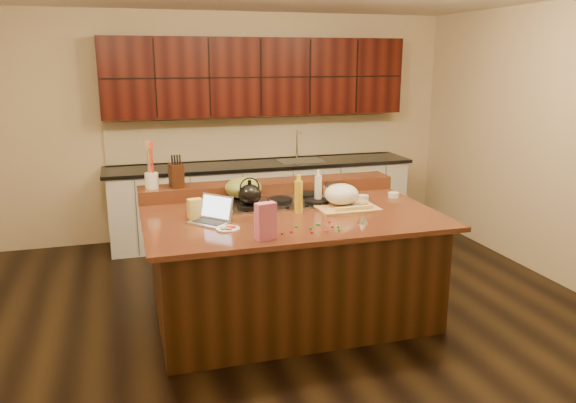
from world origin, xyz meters
name	(u,v)px	position (x,y,z in m)	size (l,w,h in m)	color
room	(290,161)	(0.00, 0.00, 1.35)	(5.52, 5.02, 2.72)	black
island	(290,264)	(0.00, 0.00, 0.46)	(2.40, 1.60, 0.92)	black
back_ledge	(268,187)	(0.00, 0.70, 0.98)	(2.40, 0.30, 0.12)	black
cooktop	(280,202)	(0.00, 0.30, 0.94)	(0.92, 0.52, 0.05)	gray
back_counter	(261,159)	(0.30, 2.23, 0.98)	(3.70, 0.66, 2.40)	silver
kettle	(250,195)	(-0.30, 0.17, 1.05)	(0.19, 0.19, 0.17)	black
green_bowl	(243,188)	(-0.30, 0.43, 1.05)	(0.32, 0.32, 0.18)	olive
laptop	(212,215)	(-0.66, -0.11, 0.98)	(0.37, 0.38, 0.21)	#B7B7BC
oil_bottle	(299,197)	(0.07, -0.03, 1.06)	(0.07, 0.07, 0.27)	gold
vinegar_bottle	(318,190)	(0.32, 0.21, 1.04)	(0.06, 0.06, 0.25)	silver
wooden_tray	(343,197)	(0.48, 0.01, 1.01)	(0.51, 0.41, 0.21)	tan
ramekin_a	(354,204)	(0.59, 0.02, 0.94)	(0.10, 0.10, 0.04)	white
ramekin_b	(394,195)	(1.07, 0.22, 0.94)	(0.10, 0.10, 0.04)	white
ramekin_c	(363,198)	(0.76, 0.21, 0.94)	(0.10, 0.10, 0.04)	white
strainer_bowl	(336,191)	(0.58, 0.43, 0.97)	(0.24, 0.24, 0.09)	#996B3F
kitchen_timer	(363,219)	(0.45, -0.47, 0.96)	(0.08, 0.08, 0.07)	silver
pink_bag	(266,221)	(-0.37, -0.64, 1.05)	(0.14, 0.08, 0.27)	#CF6184
candy_plate	(228,229)	(-0.58, -0.34, 0.93)	(0.18, 0.18, 0.01)	white
package_box	(195,208)	(-0.78, 0.05, 1.00)	(0.11, 0.08, 0.16)	gold
utensil_crock	(152,181)	(-1.07, 0.70, 1.11)	(0.12, 0.12, 0.14)	white
knife_block	(176,175)	(-0.85, 0.70, 1.15)	(0.11, 0.17, 0.21)	black
gumdrop_0	(282,233)	(-0.23, -0.57, 0.93)	(0.02, 0.02, 0.02)	red
gumdrop_1	(339,230)	(0.20, -0.61, 0.93)	(0.02, 0.02, 0.02)	#198C26
gumdrop_2	(326,231)	(0.10, -0.61, 0.93)	(0.02, 0.02, 0.02)	red
gumdrop_3	(296,227)	(-0.08, -0.44, 0.93)	(0.02, 0.02, 0.02)	#198C26
gumdrop_4	(332,227)	(0.18, -0.52, 0.93)	(0.02, 0.02, 0.02)	red
gumdrop_5	(311,228)	(0.01, -0.51, 0.93)	(0.02, 0.02, 0.02)	#198C26
gumdrop_6	(312,232)	(-0.02, -0.61, 0.93)	(0.02, 0.02, 0.02)	red
gumdrop_7	(317,224)	(0.09, -0.42, 0.93)	(0.02, 0.02, 0.02)	#198C26
gumdrop_8	(329,222)	(0.21, -0.39, 0.93)	(0.02, 0.02, 0.02)	red
gumdrop_9	(319,224)	(0.11, -0.43, 0.93)	(0.02, 0.02, 0.02)	#198C26
gumdrop_10	(291,232)	(-0.15, -0.55, 0.93)	(0.02, 0.02, 0.02)	red
gumdrop_11	(338,227)	(0.22, -0.53, 0.93)	(0.02, 0.02, 0.02)	#198C26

